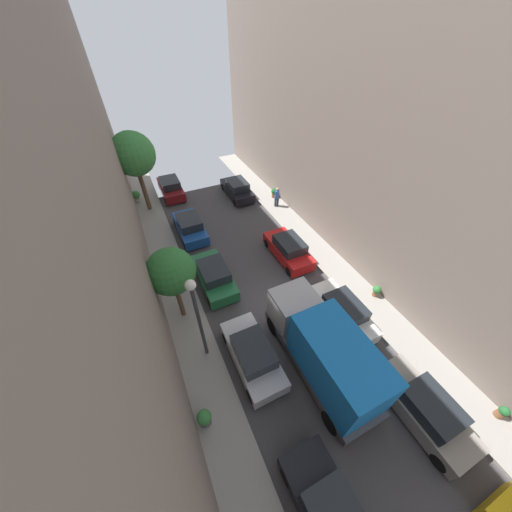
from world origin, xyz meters
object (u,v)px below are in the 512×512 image
at_px(street_tree_0, 171,272).
at_px(potted_plant_4, 274,192).
at_px(pedestrian, 277,196).
at_px(street_tree_2, 133,155).
at_px(parked_car_left_2, 253,355).
at_px(potted_plant_2, 503,412).
at_px(parked_car_right_4, 237,189).
at_px(delivery_truck, 324,350).
at_px(parked_car_left_5, 171,188).
at_px(lamp_post, 197,310).
at_px(parked_car_left_3, 214,276).
at_px(parked_car_right_3, 288,249).
at_px(parked_car_right_2, 342,312).
at_px(potted_plant_1, 204,418).
at_px(parked_car_left_4, 190,227).
at_px(parked_car_right_1, 425,409).
at_px(potted_plant_0, 136,196).
at_px(potted_plant_3, 377,291).

relative_size(street_tree_0, potted_plant_4, 5.42).
xyz_separation_m(pedestrian, street_tree_2, (-10.04, 4.33, 3.76)).
relative_size(parked_car_left_2, potted_plant_2, 6.02).
xyz_separation_m(parked_car_right_4, delivery_truck, (-2.70, -16.70, 1.07)).
xyz_separation_m(parked_car_left_5, lamp_post, (-1.90, -16.55, 2.94)).
distance_m(parked_car_left_3, parked_car_right_3, 5.40).
relative_size(parked_car_left_2, pedestrian, 2.44).
bearing_deg(delivery_truck, street_tree_2, 105.68).
distance_m(parked_car_left_3, street_tree_2, 11.48).
height_order(parked_car_left_2, parked_car_right_3, same).
xyz_separation_m(parked_car_right_2, parked_car_right_4, (0.00, 14.88, 0.00)).
relative_size(potted_plant_1, potted_plant_4, 1.00).
height_order(parked_car_left_4, parked_car_right_3, same).
bearing_deg(parked_car_right_1, street_tree_2, 109.86).
relative_size(parked_car_right_1, potted_plant_0, 4.28).
bearing_deg(parked_car_left_5, parked_car_right_2, -73.08).
distance_m(parked_car_left_2, parked_car_left_3, 5.68).
height_order(street_tree_0, potted_plant_3, street_tree_0).
height_order(pedestrian, potted_plant_2, pedestrian).
bearing_deg(potted_plant_4, parked_car_left_5, 150.49).
xyz_separation_m(potted_plant_1, potted_plant_4, (11.17, 14.80, 0.00)).
bearing_deg(potted_plant_3, parked_car_left_5, 115.60).
height_order(parked_car_left_5, parked_car_right_2, same).
relative_size(potted_plant_2, lamp_post, 0.13).
xyz_separation_m(parked_car_left_4, lamp_post, (-1.90, -9.89, 2.94)).
bearing_deg(parked_car_right_3, pedestrian, 68.57).
bearing_deg(parked_car_left_2, parked_car_right_4, 70.25).
relative_size(parked_car_left_2, street_tree_0, 0.91).
distance_m(parked_car_left_2, street_tree_0, 5.56).
distance_m(parked_car_left_5, potted_plant_4, 9.50).
relative_size(pedestrian, potted_plant_2, 2.47).
distance_m(parked_car_left_4, street_tree_0, 8.02).
relative_size(parked_car_left_4, parked_car_left_5, 1.00).
height_order(potted_plant_1, potted_plant_4, potted_plant_4).
relative_size(delivery_truck, street_tree_2, 1.04).
xyz_separation_m(potted_plant_0, potted_plant_1, (0.18, -19.41, -0.08)).
bearing_deg(lamp_post, parked_car_left_3, 66.22).
bearing_deg(parked_car_right_2, delivery_truck, -146.02).
distance_m(parked_car_right_3, delivery_truck, 8.07).
xyz_separation_m(parked_car_left_2, potted_plant_4, (8.27, 13.23, -0.12)).
relative_size(parked_car_left_4, parked_car_right_1, 1.00).
distance_m(delivery_truck, street_tree_2, 18.75).
relative_size(pedestrian, street_tree_2, 0.27).
bearing_deg(potted_plant_0, potted_plant_1, -89.48).
relative_size(parked_car_left_4, potted_plant_4, 4.93).
bearing_deg(potted_plant_0, potted_plant_3, -56.61).
height_order(delivery_truck, street_tree_2, street_tree_2).
bearing_deg(potted_plant_2, street_tree_2, 115.04).
distance_m(pedestrian, potted_plant_2, 18.47).
height_order(parked_car_right_4, street_tree_0, street_tree_0).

